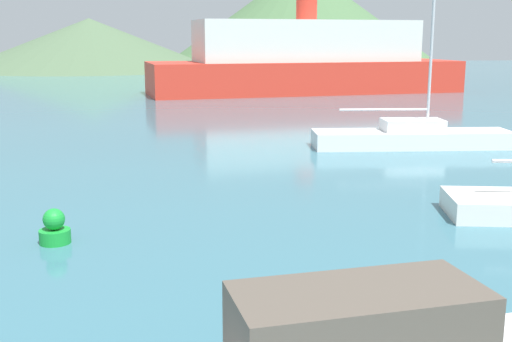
{
  "coord_description": "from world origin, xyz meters",
  "views": [
    {
      "loc": [
        -1.27,
        -1.88,
        4.55
      ],
      "look_at": [
        0.31,
        14.0,
        1.2
      ],
      "focal_mm": 45.0,
      "sensor_mm": 36.0,
      "label": 1
    }
  ],
  "objects": [
    {
      "name": "sailboat_inner",
      "position": [
        7.86,
        23.88,
        0.48
      ],
      "size": [
        8.34,
        2.35,
        10.66
      ],
      "rotation": [
        0.0,
        0.0,
        -0.05
      ],
      "color": "white",
      "rests_on": "ground_plane"
    },
    {
      "name": "hill_west",
      "position": [
        -15.73,
        93.62,
        3.57
      ],
      "size": [
        36.49,
        36.49,
        7.13
      ],
      "color": "#4C6647",
      "rests_on": "ground_plane"
    },
    {
      "name": "ferry_distant",
      "position": [
        8.07,
        50.79,
        2.57
      ],
      "size": [
        26.39,
        11.13,
        7.45
      ],
      "rotation": [
        0.0,
        0.0,
        0.18
      ],
      "color": "red",
      "rests_on": "ground_plane"
    },
    {
      "name": "hill_central",
      "position": [
        16.98,
        105.29,
        8.03
      ],
      "size": [
        45.57,
        45.57,
        16.06
      ],
      "color": "#476B42",
      "rests_on": "ground_plane"
    },
    {
      "name": "buoy_marker",
      "position": [
        -4.4,
        12.28,
        0.33
      ],
      "size": [
        0.69,
        0.69,
        0.8
      ],
      "color": "green",
      "rests_on": "ground_plane"
    }
  ]
}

